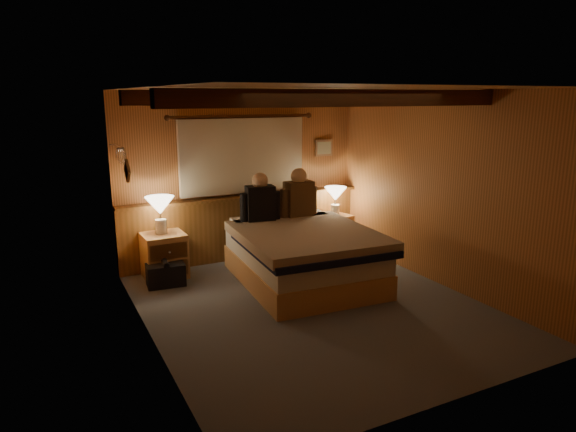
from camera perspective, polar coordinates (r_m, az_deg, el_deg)
floor at (r=5.91m, az=2.76°, el=-10.01°), size 4.20×4.20×0.00m
ceiling at (r=5.43m, az=3.05°, el=13.94°), size 4.20×4.20×0.00m
wall_back at (r=7.42m, az=-5.18°, el=4.41°), size 3.60×0.00×3.60m
wall_left at (r=4.93m, az=-15.60°, el=-0.53°), size 0.00×4.20×4.20m
wall_right at (r=6.61m, az=16.60°, el=2.83°), size 0.00×4.20×4.20m
wall_front at (r=3.92m, az=18.29°, el=-4.22°), size 3.60×0.00×3.60m
wainscot at (r=7.50m, az=-4.88°, el=-1.06°), size 3.60×0.23×0.94m
curtain_window at (r=7.31m, az=-5.02°, el=6.82°), size 2.18×0.09×1.11m
ceiling_beams at (r=5.56m, az=2.25°, el=13.00°), size 3.60×1.65×0.16m
coat_rail at (r=6.40m, az=-18.01°, el=6.64°), size 0.05×0.55×0.24m
framed_print at (r=7.95m, az=3.99°, el=7.56°), size 0.30×0.04×0.25m
bed at (r=6.52m, az=1.74°, el=-4.35°), size 1.73×2.16×0.70m
nightstand_left at (r=6.92m, az=-13.57°, el=-4.29°), size 0.55×0.49×0.59m
nightstand_right at (r=7.88m, az=4.92°, el=-1.90°), size 0.59×0.55×0.56m
lamp_left at (r=6.79m, az=-14.04°, el=0.90°), size 0.37×0.37×0.49m
lamp_right at (r=7.77m, az=5.30°, el=2.28°), size 0.33×0.33×0.43m
person_left at (r=6.85m, az=-3.11°, el=1.69°), size 0.55×0.27×0.67m
person_right at (r=7.11m, az=1.21°, el=2.21°), size 0.57×0.24×0.69m
duffel_bag at (r=6.65m, az=-13.43°, el=-6.32°), size 0.49×0.32×0.34m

